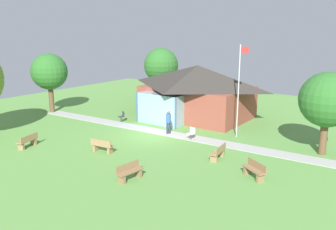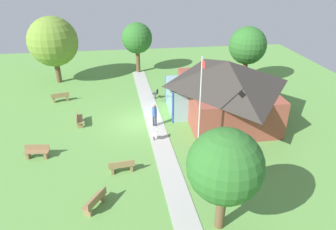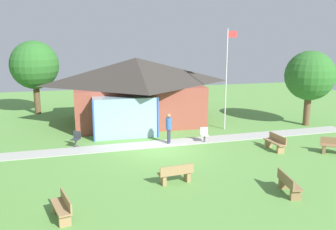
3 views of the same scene
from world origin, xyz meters
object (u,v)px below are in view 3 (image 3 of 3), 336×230
object	(u,v)px
flagpole	(227,75)
bench_lawn_far_right	(335,146)
bench_front_right	(289,184)
bench_front_center	(176,174)
visitor_on_path	(169,126)
tree_east_hedge	(310,76)
bench_front_left	(62,208)
patio_chair_lawn_spare	(204,135)
tree_behind_pavilion_left	(34,65)
pavilion	(136,89)
patio_chair_west	(76,139)
bench_mid_right	(275,143)

from	to	relation	value
flagpole	bench_lawn_far_right	bearing A→B (deg)	-58.01
flagpole	bench_front_right	distance (m)	10.46
flagpole	bench_front_center	xyz separation A→B (m)	(-5.32, -7.84, -3.10)
visitor_on_path	tree_east_hedge	xyz separation A→B (m)	(10.03, 1.98, 2.32)
flagpole	tree_east_hedge	distance (m)	5.74
bench_front_left	patio_chair_lawn_spare	distance (m)	10.69
bench_front_left	tree_east_hedge	size ratio (longest dim) A/B	0.31
bench_front_right	tree_behind_pavilion_left	size ratio (longest dim) A/B	0.28
bench_front_left	bench_front_right	distance (m)	8.66
pavilion	flagpole	xyz separation A→B (m)	(5.32, -3.16, 1.17)
tree_behind_pavilion_left	tree_east_hedge	bearing A→B (deg)	-23.59
patio_chair_west	tree_east_hedge	bearing A→B (deg)	-147.29
bench_lawn_far_right	visitor_on_path	distance (m)	8.92
visitor_on_path	tree_behind_pavilion_left	xyz separation A→B (m)	(-8.00, 9.85, 2.68)
flagpole	bench_mid_right	distance (m)	5.74
bench_front_left	tree_east_hedge	world-z (taller)	tree_east_hedge
flagpole	patio_chair_west	world-z (taller)	flagpole
bench_mid_right	visitor_on_path	xyz separation A→B (m)	(-5.32, 2.45, 0.62)
bench_lawn_far_right	patio_chair_west	xyz separation A→B (m)	(-13.19, 4.38, 0.01)
pavilion	tree_east_hedge	distance (m)	11.62
flagpole	visitor_on_path	size ratio (longest dim) A/B	3.68
flagpole	bench_front_right	world-z (taller)	flagpole
pavilion	patio_chair_lawn_spare	bearing A→B (deg)	-61.29
bench_mid_right	visitor_on_path	distance (m)	5.89
bench_lawn_far_right	tree_behind_pavilion_left	distance (m)	21.31
bench_mid_right	bench_front_right	size ratio (longest dim) A/B	1.00
bench_front_center	tree_behind_pavilion_left	distance (m)	17.24
patio_chair_lawn_spare	tree_east_hedge	distance (m)	8.77
tree_east_hedge	visitor_on_path	bearing A→B (deg)	-168.84
pavilion	tree_behind_pavilion_left	distance (m)	8.37
bench_mid_right	bench_front_right	world-z (taller)	same
visitor_on_path	bench_lawn_far_right	bearing A→B (deg)	95.35
patio_chair_lawn_spare	bench_front_left	bearing A→B (deg)	53.22
pavilion	flagpole	world-z (taller)	flagpole
flagpole	bench_front_left	size ratio (longest dim) A/B	4.10
patio_chair_lawn_spare	bench_mid_right	bearing A→B (deg)	154.31
bench_front_left	patio_chair_west	xyz separation A→B (m)	(0.47, 8.28, 0.01)
tree_east_hedge	pavilion	bearing A→B (deg)	162.64
pavilion	tree_behind_pavilion_left	size ratio (longest dim) A/B	1.70
visitor_on_path	tree_east_hedge	world-z (taller)	tree_east_hedge
bench_front_left	patio_chair_lawn_spare	bearing A→B (deg)	-60.04
bench_front_center	tree_behind_pavilion_left	world-z (taller)	tree_behind_pavilion_left
tree_behind_pavilion_left	tree_east_hedge	xyz separation A→B (m)	(18.03, -7.87, -0.36)
bench_front_right	visitor_on_path	size ratio (longest dim) A/B	0.89
bench_mid_right	bench_front_left	bearing A→B (deg)	109.40
bench_front_right	visitor_on_path	world-z (taller)	visitor_on_path
bench_front_right	patio_chair_lawn_spare	xyz separation A→B (m)	(-1.00, 7.45, 0.01)
flagpole	tree_east_hedge	size ratio (longest dim) A/B	1.28
pavilion	tree_behind_pavilion_left	bearing A→B (deg)	147.65
bench_lawn_far_right	bench_front_right	bearing A→B (deg)	69.82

